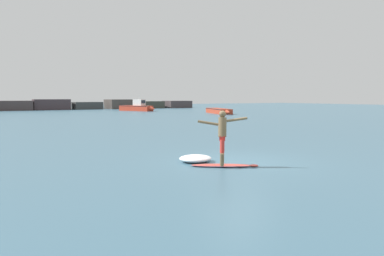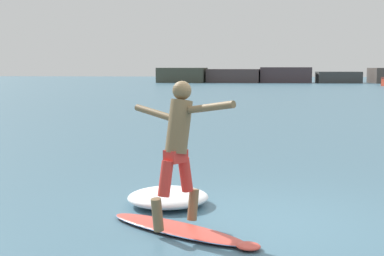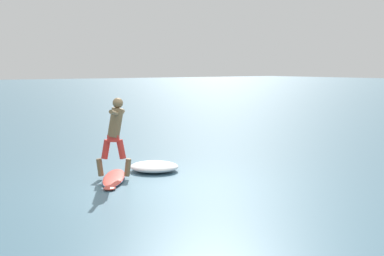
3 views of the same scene
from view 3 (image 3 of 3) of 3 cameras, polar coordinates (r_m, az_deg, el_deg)
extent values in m
plane|color=#436C81|center=(12.14, -3.95, -6.06)|extent=(200.00, 200.00, 0.00)
ellipsoid|color=#DB4C3F|center=(12.78, -8.32, -5.27)|extent=(2.08, 1.56, 0.09)
ellipsoid|color=#DB4C3F|center=(11.72, -8.80, -6.37)|extent=(0.40, 0.39, 0.07)
ellipsoid|color=#2870B2|center=(12.78, -8.32, -5.27)|extent=(2.09, 1.58, 0.04)
cone|color=black|center=(13.66, -7.98, -4.95)|extent=(0.07, 0.07, 0.14)
cone|color=black|center=(13.53, -8.61, -5.08)|extent=(0.07, 0.07, 0.14)
cone|color=black|center=(13.50, -7.46, -5.08)|extent=(0.07, 0.07, 0.14)
cylinder|color=brown|center=(12.68, -6.87, -4.19)|extent=(0.21, 0.22, 0.43)
cylinder|color=red|center=(12.63, -7.56, -2.27)|extent=(0.26, 0.27, 0.47)
cylinder|color=brown|center=(12.79, -9.79, -4.15)|extent=(0.21, 0.22, 0.43)
cylinder|color=red|center=(12.69, -9.17, -2.25)|extent=(0.26, 0.27, 0.47)
cube|color=red|center=(12.62, -8.39, -1.08)|extent=(0.32, 0.33, 0.16)
cylinder|color=brown|center=(12.57, -8.15, 0.60)|extent=(0.46, 0.48, 0.71)
sphere|color=brown|center=(12.52, -7.92, 2.66)|extent=(0.24, 0.24, 0.24)
cylinder|color=brown|center=(13.04, -7.64, 1.45)|extent=(0.63, 0.52, 0.21)
cylinder|color=brown|center=(12.05, -8.35, 1.62)|extent=(0.63, 0.50, 0.20)
ellipsoid|color=white|center=(13.63, -4.05, -4.12)|extent=(1.66, 1.64, 0.25)
camera|label=1|loc=(19.16, -49.92, 3.49)|focal=35.00mm
camera|label=2|loc=(10.31, -40.61, 2.03)|focal=50.00mm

